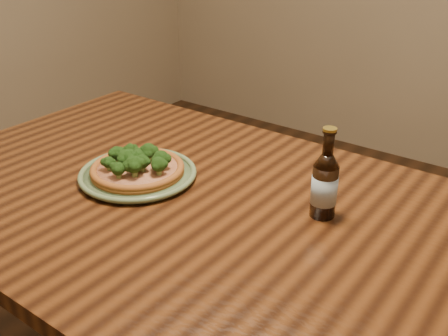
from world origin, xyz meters
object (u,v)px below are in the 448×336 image
Objects in this scene: pizza at (137,167)px; beer_bottle at (325,184)px; table at (220,243)px; plate at (138,174)px.

beer_bottle is at bearing 14.24° from pizza.
pizza is at bearing -179.15° from table.
beer_bottle is (0.44, 0.11, 0.06)m from plate.
pizza is at bearing -37.13° from plate.
plate is 0.46m from beer_bottle.
pizza is 0.46m from beer_bottle.
pizza is (0.00, -0.00, 0.02)m from plate.
table is 5.55× the size of plate.
beer_bottle is (0.19, 0.11, 0.17)m from table.
beer_bottle reaches higher than table.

